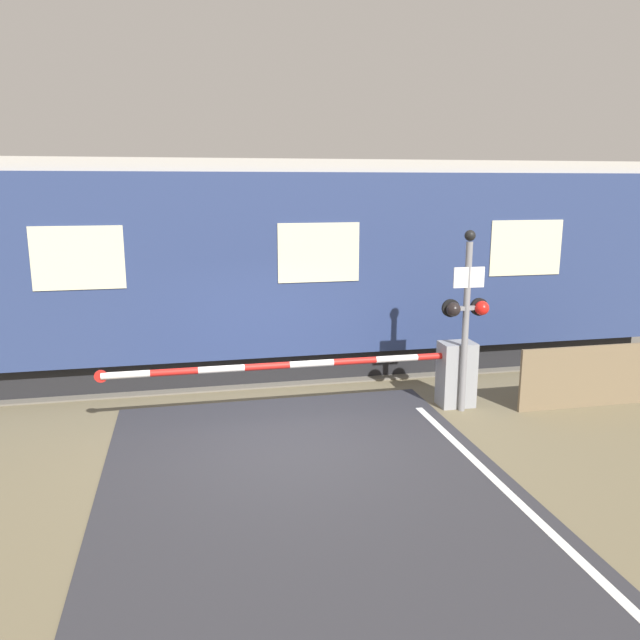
% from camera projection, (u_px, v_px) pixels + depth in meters
% --- Properties ---
extents(ground_plane, '(80.00, 80.00, 0.00)m').
position_uv_depth(ground_plane, '(291.00, 444.00, 9.39)').
color(ground_plane, '#6B6047').
extents(track_bed, '(36.00, 3.20, 0.13)m').
position_uv_depth(track_bed, '(258.00, 364.00, 13.46)').
color(track_bed, '#666056').
rests_on(track_bed, ground_plane).
extents(train, '(15.46, 3.17, 4.28)m').
position_uv_depth(train, '(303.00, 263.00, 13.21)').
color(train, black).
rests_on(train, ground_plane).
extents(crossing_barrier, '(6.31, 0.44, 1.14)m').
position_uv_depth(crossing_barrier, '(426.00, 372.00, 10.78)').
color(crossing_barrier, gray).
rests_on(crossing_barrier, ground_plane).
extents(signal_post, '(0.81, 0.26, 3.10)m').
position_uv_depth(signal_post, '(467.00, 310.00, 10.39)').
color(signal_post, gray).
rests_on(signal_post, ground_plane).
extents(roadside_fence, '(2.42, 0.06, 1.10)m').
position_uv_depth(roadside_fence, '(583.00, 377.00, 10.83)').
color(roadside_fence, '#726047').
rests_on(roadside_fence, ground_plane).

